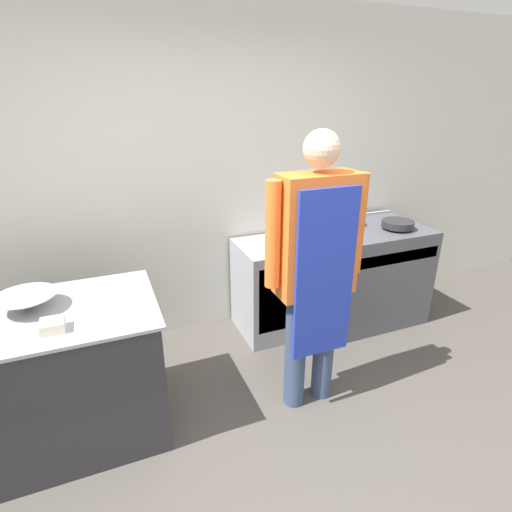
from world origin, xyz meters
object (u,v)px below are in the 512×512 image
Objects in this scene: mixing_bowl at (26,302)px; saute_pan at (398,224)px; stove at (364,273)px; fridge_unit at (274,288)px; stock_pot at (341,212)px; person_cook at (316,261)px; plastic_tub at (52,326)px.

mixing_bowl is 2.88m from saute_pan.
stove reaches higher than fridge_unit.
stock_pot is at bearing 13.54° from mixing_bowl.
plastic_tub is at bearing 177.30° from person_cook.
stove is 1.45m from person_cook.
mixing_bowl is at bearing -170.23° from stove.
saute_pan is at bearing 12.95° from plastic_tub.
person_cook is 1.42m from saute_pan.
mixing_bowl is at bearing 116.55° from plastic_tub.
saute_pan reaches higher than fridge_unit.
stove is 0.88m from fridge_unit.
mixing_bowl is at bearing -173.37° from saute_pan.
saute_pan is (1.23, 0.69, -0.11)m from person_cook.
stove is 3.64× the size of saute_pan.
plastic_tub is (0.15, -0.29, -0.02)m from mixing_bowl.
stock_pot reaches higher than mixing_bowl.
fridge_unit is 3.38× the size of stock_pot.
stock_pot is (-0.23, 0.13, 0.58)m from stove.
person_cook is 15.90× the size of plastic_tub.
person_cook is 1.50m from plastic_tub.
fridge_unit is at bearing 80.64° from person_cook.
stock_pot is (2.43, 0.59, 0.12)m from mixing_bowl.
saute_pan is at bearing -11.84° from fridge_unit.
plastic_tub is at bearing -63.45° from mixing_bowl.
saute_pan is (2.86, 0.33, 0.03)m from mixing_bowl.
plastic_tub is 2.45m from stock_pot.
person_cook is at bearing -12.51° from mixing_bowl.
person_cook is at bearing -141.45° from stove.
mixing_bowl is at bearing 167.49° from person_cook.
person_cook reaches higher than stock_pot.
stock_pot is (2.29, 0.88, 0.13)m from plastic_tub.
stock_pot is (0.65, 0.03, 0.62)m from fridge_unit.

